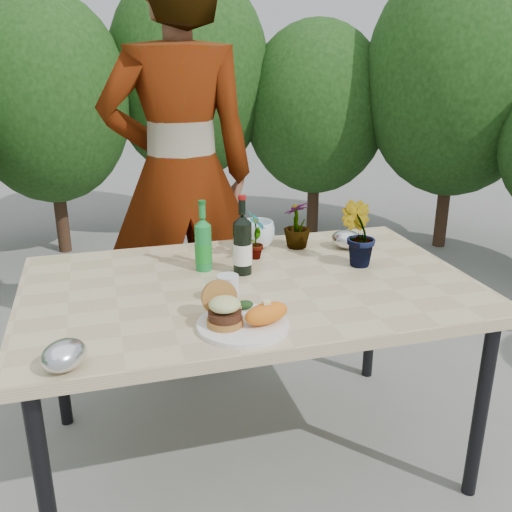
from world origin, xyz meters
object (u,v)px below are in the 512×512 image
object	(u,v)px
patio_table	(250,297)
wine_bottle	(242,245)
dinner_plate	(243,325)
person	(181,177)

from	to	relation	value
patio_table	wine_bottle	bearing A→B (deg)	91.16
patio_table	dinner_plate	bearing A→B (deg)	-108.65
dinner_plate	wine_bottle	xyz separation A→B (m)	(0.11, 0.43, 0.10)
patio_table	person	distance (m)	0.85
patio_table	dinner_plate	world-z (taller)	dinner_plate
dinner_plate	wine_bottle	world-z (taller)	wine_bottle
patio_table	dinner_plate	size ratio (longest dim) A/B	5.71
patio_table	wine_bottle	size ratio (longest dim) A/B	5.37
person	wine_bottle	bearing A→B (deg)	100.42
patio_table	dinner_plate	distance (m)	0.36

